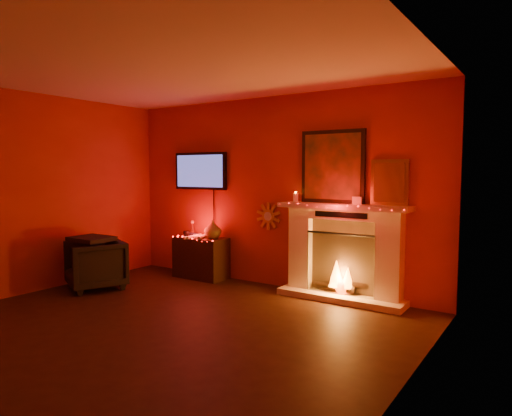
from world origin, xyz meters
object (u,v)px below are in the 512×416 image
at_px(fireplace, 343,243).
at_px(armchair, 95,264).
at_px(sunburst_clock, 268,216).
at_px(console_table, 202,255).
at_px(tv, 201,171).

xyz_separation_m(fireplace, armchair, (-3.09, -1.45, -0.38)).
distance_m(sunburst_clock, console_table, 1.27).
distance_m(fireplace, tv, 2.61).
bearing_deg(sunburst_clock, console_table, -168.55).
bearing_deg(tv, armchair, -113.30).
bearing_deg(tv, console_table, -48.09).
height_order(console_table, armchair, console_table).
bearing_deg(armchair, fireplace, 49.75).
distance_m(tv, armchair, 2.10).
bearing_deg(console_table, tv, 131.91).
xyz_separation_m(fireplace, sunburst_clock, (-1.19, 0.09, 0.28)).
relative_size(fireplace, armchair, 2.91).
relative_size(tv, armchair, 1.66).
bearing_deg(sunburst_clock, fireplace, -4.37).
height_order(sunburst_clock, armchair, sunburst_clock).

